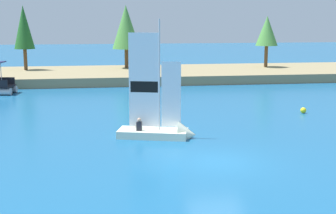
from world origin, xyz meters
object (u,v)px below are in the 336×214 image
(shoreline_tree_left, at_px, (24,28))
(shoreline_tree_centre, at_px, (267,31))
(shoreline_tree_midleft, at_px, (126,27))
(channel_buoy, at_px, (303,110))
(sailboat, at_px, (166,129))

(shoreline_tree_left, relative_size, shoreline_tree_centre, 1.19)
(shoreline_tree_midleft, height_order, channel_buoy, shoreline_tree_midleft)
(shoreline_tree_midleft, xyz_separation_m, shoreline_tree_centre, (15.56, -1.19, -0.47))
(shoreline_tree_centre, distance_m, channel_buoy, 22.65)
(sailboat, distance_m, channel_buoy, 11.44)
(shoreline_tree_midleft, distance_m, sailboat, 28.51)
(sailboat, bearing_deg, shoreline_tree_left, 127.69)
(shoreline_tree_centre, bearing_deg, channel_buoy, -103.04)
(shoreline_tree_left, distance_m, sailboat, 30.20)
(shoreline_tree_left, relative_size, sailboat, 1.00)
(shoreline_tree_left, height_order, shoreline_tree_midleft, shoreline_tree_midleft)
(shoreline_tree_midleft, bearing_deg, shoreline_tree_left, -177.61)
(channel_buoy, bearing_deg, shoreline_tree_left, 133.61)
(sailboat, bearing_deg, channel_buoy, 43.37)
(channel_buoy, bearing_deg, sailboat, -152.36)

